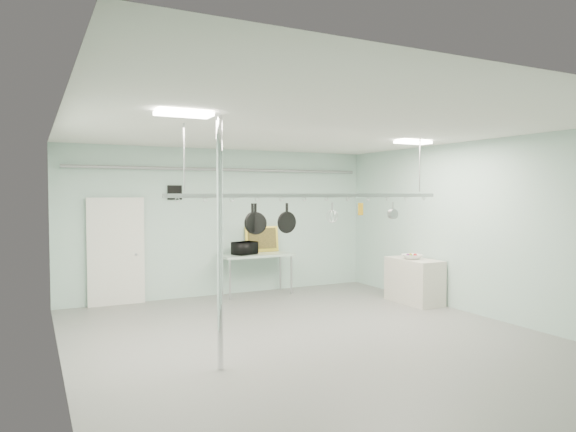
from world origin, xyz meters
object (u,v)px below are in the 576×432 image
chrome_pole (220,244)px  skillet_mid (255,219)px  pot_rack (316,194)px  skillet_left (252,217)px  side_cabinet (414,281)px  fruit_bowl (412,257)px  microwave (245,248)px  prep_table (256,257)px  skillet_right (287,217)px  coffee_canister (251,249)px

chrome_pole → skillet_mid: chrome_pole is taller
pot_rack → skillet_left: 1.13m
side_cabinet → fruit_bowl: size_ratio=3.06×
pot_rack → microwave: size_ratio=9.59×
prep_table → skillet_right: skillet_right is taller
skillet_mid → skillet_right: bearing=29.3°
side_cabinet → pot_rack: 3.62m
skillet_left → skillet_mid: 0.05m
pot_rack → fruit_bowl: pot_rack is taller
skillet_mid → side_cabinet: bearing=44.8°
microwave → skillet_mid: 3.60m
chrome_pole → microwave: 4.71m
fruit_bowl → skillet_mid: 4.16m
chrome_pole → skillet_left: 1.25m
fruit_bowl → coffee_canister: bearing=140.0°
prep_table → skillet_right: 3.57m
skillet_right → chrome_pole: bearing=-153.0°
microwave → skillet_right: (-0.64, -3.31, 0.82)m
prep_table → pot_rack: (-0.40, -3.30, 1.40)m
prep_table → coffee_canister: bearing=-172.7°
skillet_right → skillet_mid: bearing=174.1°
fruit_bowl → skillet_right: bearing=-162.1°
microwave → fruit_bowl: 3.53m
prep_table → skillet_left: 3.76m
chrome_pole → side_cabinet: bearing=22.4°
skillet_right → prep_table: bearing=68.7°
microwave → coffee_canister: (0.14, -0.03, -0.03)m
side_cabinet → prep_table: bearing=139.2°
side_cabinet → skillet_right: (-3.46, -1.10, 1.41)m
microwave → chrome_pole: bearing=44.7°
pot_rack → skillet_mid: pot_rack is taller
prep_table → coffee_canister: size_ratio=7.60×
skillet_left → coffee_canister: bearing=48.3°
microwave → skillet_right: 3.47m
side_cabinet → skillet_mid: 4.36m
side_cabinet → skillet_left: 4.41m
fruit_bowl → skillet_right: skillet_right is taller
chrome_pole → microwave: size_ratio=6.39×
fruit_bowl → microwave: bearing=141.1°
chrome_pole → pot_rack: size_ratio=0.67×
microwave → skillet_mid: bearing=51.2°
side_cabinet → coffee_canister: size_ratio=5.70×
chrome_pole → side_cabinet: (4.85, 2.00, -1.15)m
coffee_canister → fruit_bowl: bearing=-40.0°
prep_table → fruit_bowl: size_ratio=4.08×
fruit_bowl → side_cabinet: bearing=5.9°
chrome_pole → fruit_bowl: 5.22m
prep_table → microwave: size_ratio=3.20×
prep_table → skillet_right: bearing=-105.4°
skillet_right → side_cabinet: bearing=11.7°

